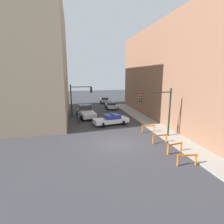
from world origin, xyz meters
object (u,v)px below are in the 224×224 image
traffic_light_far (78,96)px  barrier_back (160,137)px  barrier_mid (175,146)px  parked_car_mid (105,100)px  parked_car_near (111,105)px  barrier_corner (148,128)px  police_car (111,119)px  barrier_front (187,158)px  white_truck (86,112)px  traffic_light_near (160,105)px  pedestrian_crossing (79,117)px

traffic_light_far → barrier_back: 15.36m
barrier_back → barrier_mid: bearing=-85.1°
parked_car_mid → traffic_light_far: bearing=-111.2°
parked_car_near → barrier_corner: bearing=-82.8°
parked_car_near → police_car: bearing=-99.1°
barrier_front → barrier_corner: 7.76m
barrier_front → barrier_mid: 2.14m
white_truck → barrier_front: bearing=-77.7°
barrier_mid → police_car: bearing=109.3°
parked_car_mid → barrier_back: (0.70, -26.36, -0.06)m
traffic_light_far → parked_car_near: size_ratio=1.18×
traffic_light_near → parked_car_near: bearing=94.8°
parked_car_mid → white_truck: bearing=-106.2°
traffic_light_near → white_truck: bearing=122.1°
traffic_light_near → barrier_back: traffic_light_near is taller
parked_car_near → pedestrian_crossing: pedestrian_crossing is taller
parked_car_mid → barrier_mid: 28.68m
traffic_light_near → barrier_front: bearing=-97.2°
traffic_light_far → barrier_corner: 12.79m
traffic_light_far → police_car: traffic_light_far is taller
police_car → barrier_corner: size_ratio=3.10×
traffic_light_far → pedestrian_crossing: bearing=-92.3°
barrier_corner → traffic_light_near: bearing=-78.3°
parked_car_near → barrier_mid: size_ratio=2.77×
barrier_back → barrier_corner: bearing=85.3°
traffic_light_near → police_car: bearing=123.0°
pedestrian_crossing → police_car: bearing=-170.8°
barrier_corner → barrier_front: bearing=-92.9°
traffic_light_near → traffic_light_far: bearing=124.7°
parked_car_near → parked_car_mid: (0.11, 7.59, 0.00)m
white_truck → barrier_front: (6.15, -16.99, -0.29)m
white_truck → parked_car_near: (5.45, 6.21, -0.23)m
traffic_light_far → pedestrian_crossing: (-0.16, -4.00, -2.54)m
white_truck → barrier_back: (6.27, -12.56, -0.29)m
parked_car_mid → pedestrian_crossing: bearing=-106.0°
traffic_light_near → pedestrian_crossing: traffic_light_near is taller
police_car → white_truck: bearing=21.4°
traffic_light_near → parked_car_mid: (-1.34, 24.81, -2.86)m
pedestrian_crossing → barrier_mid: 13.86m
police_car → traffic_light_far: bearing=26.8°
police_car → white_truck: (-3.01, 5.01, 0.18)m
pedestrian_crossing → parked_car_near: bearing=-95.1°
parked_car_mid → barrier_mid: bearing=-82.5°
traffic_light_far → barrier_front: (7.28, -17.60, -2.78)m
white_truck → pedestrian_crossing: 3.62m
police_car → barrier_mid: bearing=-170.2°
traffic_light_far → white_truck: traffic_light_far is taller
barrier_corner → parked_car_mid: bearing=92.4°
barrier_corner → barrier_back: bearing=-94.7°
police_car → barrier_mid: size_ratio=3.11×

